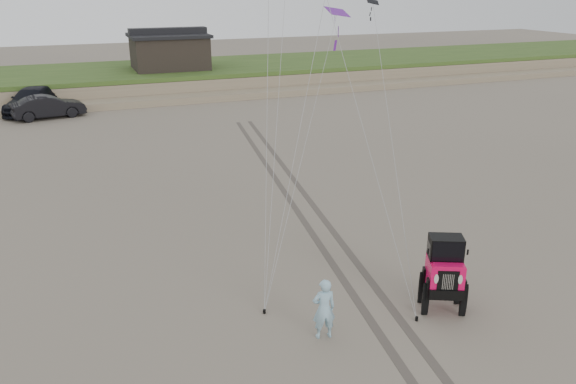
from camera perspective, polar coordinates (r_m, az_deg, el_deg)
name	(u,v)px	position (r m, az deg, el deg)	size (l,w,h in m)	color
ground	(348,313)	(15.89, 6.09, -12.11)	(160.00, 160.00, 0.00)	#6B6054
dune_ridge	(147,80)	(50.30, -14.15, 11.01)	(160.00, 14.25, 1.73)	#7A6B54
cabin	(169,50)	(49.79, -11.97, 13.90)	(6.40, 5.40, 3.35)	black
truck_b	(48,107)	(41.30, -23.18, 7.96)	(1.62, 4.64, 1.53)	black
truck_c	(33,100)	(43.63, -24.50, 8.48)	(2.38, 5.86, 1.70)	black
jeep	(444,282)	(16.09, 15.52, -8.82)	(1.99, 4.62, 1.72)	#EB0B4F
man	(324,309)	(14.45, 3.67, -11.76)	(0.60, 0.40, 1.66)	#7FADC4
stake_main	(264,312)	(15.77, -2.42, -12.04)	(0.08, 0.08, 0.12)	black
stake_aux	(417,319)	(15.84, 12.94, -12.44)	(0.08, 0.08, 0.12)	black
tire_tracks	(302,204)	(23.13, 1.44, -1.19)	(5.22, 29.74, 0.01)	#4C443D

